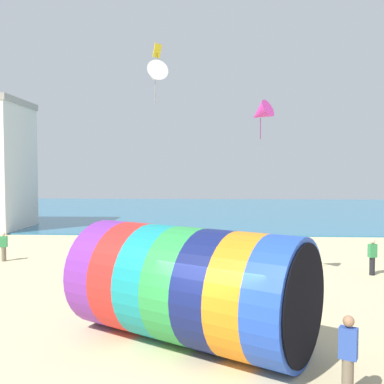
{
  "coord_description": "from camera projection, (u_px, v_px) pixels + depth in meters",
  "views": [
    {
      "loc": [
        0.15,
        -10.21,
        4.72
      ],
      "look_at": [
        -0.52,
        3.4,
        4.05
      ],
      "focal_mm": 40.0,
      "sensor_mm": 36.0,
      "label": 1
    }
  ],
  "objects": [
    {
      "name": "kite_white_delta",
      "position": [
        155.0,
        75.0,
        15.39
      ],
      "size": [
        1.07,
        1.17,
        1.52
      ],
      "color": "white"
    },
    {
      "name": "kite_yellow_diamond",
      "position": [
        157.0,
        51.0,
        24.53
      ],
      "size": [
        0.53,
        0.57,
        1.28
      ],
      "color": "yellow"
    },
    {
      "name": "kite_handler",
      "position": [
        348.0,
        356.0,
        8.79
      ],
      "size": [
        0.42,
        0.36,
        1.76
      ],
      "color": "#726651",
      "rests_on": "ground"
    },
    {
      "name": "ground_plane",
      "position": [
        207.0,
        365.0,
        10.42
      ],
      "size": [
        120.0,
        120.0,
        0.0
      ],
      "primitive_type": "plane",
      "color": "#CCBA8C"
    },
    {
      "name": "giant_inflatable_tube",
      "position": [
        189.0,
        285.0,
        11.75
      ],
      "size": [
        7.21,
        6.01,
        3.18
      ],
      "color": "purple",
      "rests_on": "ground"
    },
    {
      "name": "bystander_mid_beach",
      "position": [
        4.0,
        247.0,
        22.37
      ],
      "size": [
        0.4,
        0.29,
        1.53
      ],
      "color": "#726651",
      "rests_on": "ground"
    },
    {
      "name": "sea",
      "position": [
        212.0,
        210.0,
        50.93
      ],
      "size": [
        120.0,
        40.0,
        0.1
      ],
      "primitive_type": "cube",
      "color": "teal",
      "rests_on": "ground"
    },
    {
      "name": "kite_magenta_delta",
      "position": [
        261.0,
        113.0,
        17.43
      ],
      "size": [
        1.3,
        1.25,
        1.58
      ],
      "color": "#D1339E"
    },
    {
      "name": "bystander_near_water",
      "position": [
        372.0,
        257.0,
        19.37
      ],
      "size": [
        0.41,
        0.31,
        1.66
      ],
      "color": "black",
      "rests_on": "ground"
    }
  ]
}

